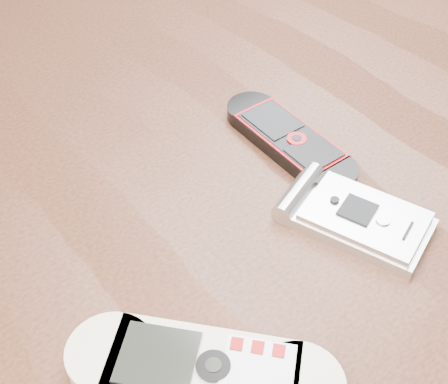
{
  "coord_description": "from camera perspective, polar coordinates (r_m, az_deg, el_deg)",
  "views": [
    {
      "loc": [
        -0.2,
        -0.25,
        1.08
      ],
      "look_at": [
        0.01,
        0.0,
        0.76
      ],
      "focal_mm": 50.0,
      "sensor_mm": 36.0,
      "label": 1
    }
  ],
  "objects": [
    {
      "name": "nokia_white",
      "position": [
        0.37,
        -1.94,
        -16.12
      ],
      "size": [
        0.14,
        0.16,
        0.02
      ],
      "primitive_type": "cube",
      "rotation": [
        0.0,
        0.0,
        0.69
      ],
      "color": "beige",
      "rests_on": "table"
    },
    {
      "name": "table",
      "position": [
        0.54,
        -0.41,
        -8.95
      ],
      "size": [
        1.2,
        0.8,
        0.75
      ],
      "color": "black",
      "rests_on": "ground"
    },
    {
      "name": "nokia_black_red",
      "position": [
        0.5,
        5.96,
        4.76
      ],
      "size": [
        0.05,
        0.14,
        0.01
      ],
      "primitive_type": "cube",
      "rotation": [
        0.0,
        0.0,
        -0.05
      ],
      "color": "black",
      "rests_on": "table"
    },
    {
      "name": "motorola_razr",
      "position": [
        0.45,
        12.36,
        -2.35
      ],
      "size": [
        0.09,
        0.12,
        0.02
      ],
      "primitive_type": "cube",
      "rotation": [
        0.0,
        0.0,
        0.32
      ],
      "color": "silver",
      "rests_on": "table"
    }
  ]
}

